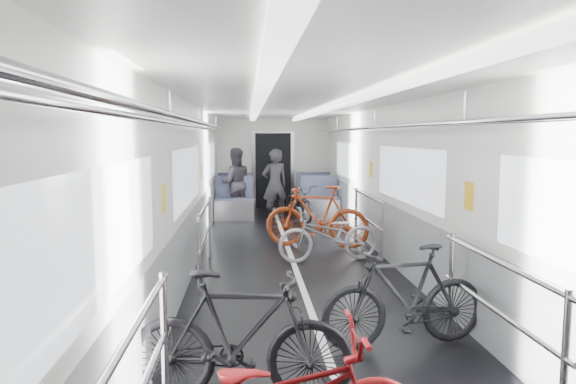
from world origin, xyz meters
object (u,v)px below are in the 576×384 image
at_px(person_seated, 235,183).
at_px(bike_right_near, 405,296).
at_px(bike_left_mid, 241,337).
at_px(bike_right_mid, 329,235).
at_px(person_standing, 275,185).
at_px(bike_right_far, 317,217).
at_px(bike_aisle, 299,202).

bearing_deg(person_seated, bike_right_near, 93.39).
height_order(bike_left_mid, bike_right_mid, bike_left_mid).
distance_m(bike_left_mid, person_standing, 8.08).
height_order(bike_right_far, person_seated, person_seated).
bearing_deg(bike_right_far, person_seated, -139.16).
xyz_separation_m(bike_right_near, bike_aisle, (-0.25, 7.16, -0.06)).
bearing_deg(bike_left_mid, bike_right_far, -5.96).
height_order(bike_left_mid, bike_aisle, bike_left_mid).
relative_size(person_standing, person_seated, 0.99).
height_order(bike_left_mid, person_seated, person_seated).
distance_m(bike_right_near, bike_right_far, 4.24).
xyz_separation_m(bike_right_near, person_standing, (-0.81, 7.16, 0.34)).
height_order(bike_left_mid, person_standing, person_standing).
xyz_separation_m(bike_left_mid, bike_aisle, (1.24, 8.04, -0.08)).
xyz_separation_m(bike_right_far, bike_aisle, (-0.01, 2.93, -0.13)).
distance_m(bike_aisle, person_seated, 1.61).
distance_m(bike_right_mid, person_standing, 3.99).
bearing_deg(bike_right_far, bike_left_mid, 3.72).
xyz_separation_m(bike_right_mid, person_standing, (-0.63, 3.92, 0.40)).
relative_size(bike_right_far, bike_aisle, 1.14).
xyz_separation_m(bike_left_mid, bike_right_near, (1.48, 0.88, -0.02)).
distance_m(bike_left_mid, person_seated, 8.57).
relative_size(bike_right_mid, person_seated, 0.96).
relative_size(bike_right_mid, bike_right_far, 0.88).
relative_size(bike_right_near, bike_right_mid, 1.00).
bearing_deg(bike_right_near, bike_left_mid, -67.42).
relative_size(bike_aisle, person_seated, 0.96).
bearing_deg(bike_right_far, person_standing, -151.43).
relative_size(bike_right_near, bike_right_far, 0.88).
height_order(bike_right_near, person_standing, person_standing).
bearing_deg(bike_right_far, bike_right_near, 20.61).
bearing_deg(person_standing, bike_left_mid, 65.24).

